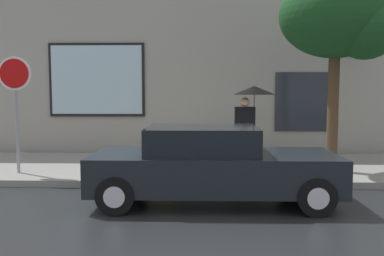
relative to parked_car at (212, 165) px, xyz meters
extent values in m
plane|color=black|center=(-0.06, 0.08, -0.69)|extent=(60.00, 60.00, 0.00)
cube|color=gray|center=(-0.06, 3.08, -0.61)|extent=(20.00, 4.00, 0.15)
cube|color=#9E998E|center=(-0.06, 5.58, 2.81)|extent=(20.00, 0.40, 7.00)
cube|color=black|center=(-3.43, 5.35, 1.69)|extent=(2.94, 0.06, 2.25)
cube|color=silver|center=(-3.43, 5.32, 1.69)|extent=(2.78, 0.03, 2.09)
cube|color=#262B33|center=(2.94, 5.36, 1.01)|extent=(1.80, 0.04, 1.80)
cone|color=#99999E|center=(4.34, 5.23, 2.41)|extent=(0.22, 0.24, 0.24)
cube|color=black|center=(0.05, 0.00, -0.10)|extent=(4.38, 1.74, 0.65)
cube|color=black|center=(-0.17, 0.00, 0.47)|extent=(1.97, 1.53, 0.48)
cylinder|color=black|center=(1.69, 0.80, -0.37)|extent=(0.64, 0.22, 0.64)
cylinder|color=silver|center=(1.69, 0.80, -0.37)|extent=(0.35, 0.24, 0.35)
cylinder|color=black|center=(1.69, -0.80, -0.37)|extent=(0.64, 0.22, 0.64)
cylinder|color=silver|center=(1.69, -0.80, -0.37)|extent=(0.35, 0.24, 0.35)
cylinder|color=black|center=(-1.59, 0.80, -0.37)|extent=(0.64, 0.22, 0.64)
cylinder|color=silver|center=(-1.59, 0.80, -0.37)|extent=(0.35, 0.24, 0.35)
cylinder|color=black|center=(-1.59, -0.80, -0.37)|extent=(0.64, 0.22, 0.64)
cylinder|color=silver|center=(-1.59, -0.80, -0.37)|extent=(0.35, 0.24, 0.35)
cylinder|color=yellow|center=(-1.05, 2.12, -0.18)|extent=(0.22, 0.22, 0.71)
sphere|color=gold|center=(-1.05, 2.12, 0.17)|extent=(0.23, 0.23, 0.23)
cylinder|color=gold|center=(-1.05, 1.96, -0.15)|extent=(0.09, 0.12, 0.09)
cylinder|color=gold|center=(-1.05, 2.28, -0.15)|extent=(0.09, 0.12, 0.09)
cylinder|color=yellow|center=(-1.05, 2.12, -0.51)|extent=(0.30, 0.30, 0.06)
cylinder|color=black|center=(0.78, 3.04, -0.10)|extent=(0.14, 0.14, 0.87)
cylinder|color=black|center=(1.01, 3.04, -0.10)|extent=(0.14, 0.14, 0.87)
cube|color=black|center=(0.89, 3.04, 0.64)|extent=(0.51, 0.22, 0.62)
sphere|color=tan|center=(0.89, 3.04, 1.07)|extent=(0.24, 0.24, 0.24)
cylinder|color=#4C4C51|center=(1.12, 3.04, 0.89)|extent=(0.02, 0.02, 0.90)
cone|color=black|center=(1.12, 3.04, 1.36)|extent=(1.07, 1.07, 0.22)
cylinder|color=#4C3823|center=(2.88, 2.36, 0.91)|extent=(0.26, 0.26, 2.89)
ellipsoid|color=#19471E|center=(2.88, 2.36, 3.07)|extent=(2.58, 2.19, 1.93)
sphere|color=#19471E|center=(3.45, 2.03, 2.74)|extent=(1.42, 1.42, 1.42)
cylinder|color=gray|center=(-4.41, 1.92, 0.78)|extent=(0.07, 0.07, 2.63)
cylinder|color=white|center=(-4.41, 1.88, 1.74)|extent=(0.76, 0.02, 0.76)
cylinder|color=red|center=(-4.41, 1.86, 1.74)|extent=(0.66, 0.02, 0.66)
camera|label=1|loc=(-0.15, -7.50, 1.35)|focal=39.17mm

